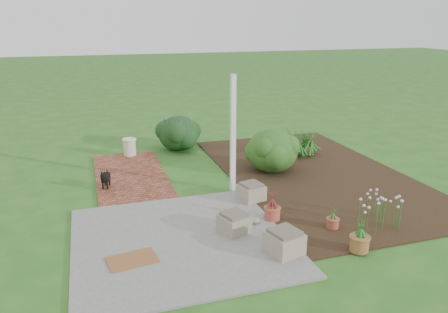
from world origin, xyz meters
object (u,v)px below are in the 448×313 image
object	(u,v)px
black_dog	(105,177)
stone_trough_near	(284,243)
cream_ceramic_urn	(130,147)
evergreen_shrub	(272,150)

from	to	relation	value
black_dog	stone_trough_near	bearing A→B (deg)	-40.67
stone_trough_near	cream_ceramic_urn	bearing A→B (deg)	106.29
black_dog	cream_ceramic_urn	distance (m)	2.41
black_dog	cream_ceramic_urn	bearing A→B (deg)	86.71
stone_trough_near	cream_ceramic_urn	xyz separation A→B (m)	(-1.75, 5.98, 0.06)
stone_trough_near	evergreen_shrub	distance (m)	3.96
black_dog	cream_ceramic_urn	world-z (taller)	cream_ceramic_urn
stone_trough_near	black_dog	world-z (taller)	black_dog
cream_ceramic_urn	stone_trough_near	bearing A→B (deg)	-73.71
evergreen_shrub	stone_trough_near	bearing A→B (deg)	-110.95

